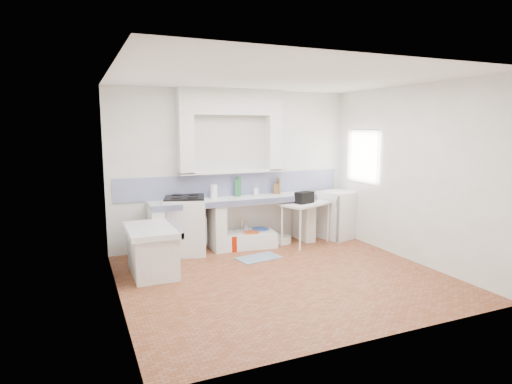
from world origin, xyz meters
name	(u,v)px	position (x,y,z in m)	size (l,w,h in m)	color
floor	(283,277)	(0.00, 0.00, 0.00)	(4.50, 4.50, 0.00)	#955538
ceiling	(285,77)	(0.00, 0.00, 2.80)	(4.50, 4.50, 0.00)	white
wall_back	(234,168)	(0.00, 2.00, 1.40)	(4.50, 4.50, 0.00)	white
wall_front	(378,204)	(0.00, -2.00, 1.40)	(4.50, 4.50, 0.00)	white
wall_left	(115,190)	(-2.25, 0.00, 1.40)	(4.50, 4.50, 0.00)	white
wall_right	(410,174)	(2.25, 0.00, 1.40)	(4.50, 4.50, 0.00)	white
alcove_mass	(231,102)	(-0.10, 1.88, 2.58)	(1.90, 0.25, 0.45)	white
window_frame	(371,156)	(2.42, 1.20, 1.60)	(0.35, 0.86, 1.06)	#331C10
lace_valance	(366,136)	(2.28, 1.20, 1.98)	(0.01, 0.84, 0.24)	white
counter_slab	(235,200)	(-0.10, 1.70, 0.86)	(3.00, 0.60, 0.08)	white
counter_lip	(241,203)	(-0.10, 1.42, 0.86)	(3.00, 0.04, 0.10)	navy
counter_pier_left	(156,233)	(-1.50, 1.70, 0.41)	(0.20, 0.55, 0.82)	white
counter_pier_mid	(217,227)	(-0.45, 1.70, 0.41)	(0.20, 0.55, 0.82)	white
counter_pier_right	(304,219)	(1.30, 1.70, 0.41)	(0.20, 0.55, 0.82)	white
peninsula_top	(152,230)	(-1.70, 0.90, 0.66)	(0.70, 1.10, 0.08)	white
peninsula_base	(152,253)	(-1.70, 0.90, 0.31)	(0.60, 1.00, 0.62)	white
peninsula_lip	(174,228)	(-1.37, 0.90, 0.66)	(0.04, 1.10, 0.10)	navy
backsplash	(235,185)	(0.00, 1.99, 1.10)	(4.27, 0.03, 0.40)	navy
stove	(186,226)	(-1.00, 1.71, 0.48)	(0.68, 0.65, 0.96)	white
sink	(246,240)	(0.10, 1.67, 0.12)	(1.02, 0.55, 0.25)	white
side_table	(306,223)	(1.17, 1.42, 0.39)	(0.93, 0.52, 0.04)	white
fridge	(337,215)	(1.96, 1.57, 0.46)	(0.59, 0.59, 0.92)	white
bucket_red	(233,242)	(-0.20, 1.57, 0.14)	(0.29, 0.29, 0.27)	#B51900
bucket_orange	(251,240)	(0.16, 1.58, 0.14)	(0.31, 0.31, 0.28)	#ED5319
bucket_blue	(261,236)	(0.40, 1.73, 0.15)	(0.31, 0.31, 0.29)	blue
basin_white	(282,240)	(0.81, 1.64, 0.06)	(0.33, 0.33, 0.13)	white
water_bottle_a	(235,237)	(-0.05, 1.84, 0.14)	(0.08, 0.08, 0.29)	silver
water_bottle_b	(246,235)	(0.16, 1.85, 0.17)	(0.09, 0.09, 0.34)	silver
black_bag	(304,198)	(1.11, 1.38, 0.88)	(0.33, 0.19, 0.21)	black
green_bottle_a	(236,188)	(-0.02, 1.85, 1.06)	(0.07, 0.07, 0.31)	#28663C
green_bottle_b	(239,187)	(0.03, 1.85, 1.08)	(0.08, 0.08, 0.36)	#28663C
knife_block	(276,189)	(0.77, 1.85, 1.00)	(0.10, 0.08, 0.20)	olive
cutting_board	(279,186)	(0.83, 1.85, 1.05)	(0.02, 0.22, 0.30)	olive
paper_towel	(214,192)	(-0.46, 1.82, 1.02)	(0.12, 0.12, 0.24)	white
soap_bottle	(256,190)	(0.36, 1.85, 1.00)	(0.09, 0.09, 0.19)	white
rug	(259,258)	(0.03, 0.95, 0.01)	(0.71, 0.40, 0.01)	#325784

